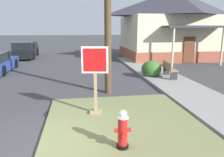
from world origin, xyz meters
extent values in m
plane|color=#3D3D3F|center=(0.00, 0.00, 0.00)|extent=(160.00, 160.00, 0.00)
cube|color=olive|center=(2.17, 1.23, 0.04)|extent=(4.43, 4.44, 0.08)
cube|color=gray|center=(5.58, 5.69, 0.06)|extent=(2.20, 17.87, 0.12)
cylinder|color=black|center=(1.88, -0.32, 0.12)|extent=(0.28, 0.28, 0.08)
cylinder|color=red|center=(1.88, -0.32, 0.48)|extent=(0.22, 0.22, 0.64)
cylinder|color=silver|center=(1.88, -0.32, 0.82)|extent=(0.25, 0.25, 0.03)
sphere|color=silver|center=(1.88, -0.32, 0.89)|extent=(0.19, 0.19, 0.19)
cube|color=silver|center=(1.88, -0.32, 0.96)|extent=(0.04, 0.04, 0.04)
cylinder|color=red|center=(1.73, -0.32, 0.51)|extent=(0.08, 0.09, 0.09)
cylinder|color=red|center=(2.03, -0.32, 0.51)|extent=(0.08, 0.09, 0.09)
cylinder|color=red|center=(1.88, -0.48, 0.46)|extent=(0.12, 0.09, 0.12)
cube|color=#A3845B|center=(1.45, 1.85, 1.11)|extent=(0.10, 0.10, 2.06)
cube|color=#A3845B|center=(1.45, 1.85, 0.12)|extent=(0.40, 0.34, 0.08)
cube|color=white|center=(1.44, 1.80, 1.80)|extent=(0.80, 0.15, 0.81)
cube|color=red|center=(1.44, 1.78, 1.80)|extent=(0.69, 0.13, 0.69)
cylinder|color=black|center=(0.14, 2.20, 0.01)|extent=(0.70, 0.70, 0.02)
cylinder|color=black|center=(-3.40, 11.33, 0.31)|extent=(0.23, 0.62, 0.62)
cylinder|color=black|center=(-3.38, 8.56, 0.31)|extent=(0.23, 0.62, 0.62)
sphere|color=white|center=(-3.73, 12.12, 0.47)|extent=(0.14, 0.14, 0.14)
cube|color=black|center=(-3.92, 16.74, 0.50)|extent=(2.22, 5.23, 0.68)
cube|color=black|center=(-3.88, 16.02, 1.14)|extent=(1.77, 1.43, 0.68)
cube|color=black|center=(-3.06, 17.69, 1.06)|extent=(0.22, 2.16, 0.44)
cube|color=black|center=(-4.89, 17.58, 1.06)|extent=(0.22, 2.16, 0.44)
cube|color=black|center=(-4.07, 19.25, 1.06)|extent=(1.74, 0.20, 0.44)
cylinder|color=black|center=(-2.93, 15.26, 0.38)|extent=(0.30, 0.77, 0.76)
cylinder|color=black|center=(-4.74, 15.15, 0.38)|extent=(0.30, 0.77, 0.76)
cylinder|color=black|center=(-3.11, 18.33, 0.38)|extent=(0.30, 0.77, 0.76)
cylinder|color=black|center=(-4.92, 18.22, 0.38)|extent=(0.30, 0.77, 0.76)
cube|color=#93704C|center=(5.85, 6.23, 0.56)|extent=(0.53, 1.45, 0.06)
cube|color=#93704C|center=(5.67, 6.25, 0.78)|extent=(0.18, 1.42, 0.38)
cube|color=#2D2D33|center=(5.79, 5.60, 0.33)|extent=(0.36, 0.09, 0.41)
cube|color=#2D2D33|center=(5.91, 6.86, 0.33)|extent=(0.36, 0.09, 0.41)
cube|color=brown|center=(9.53, 14.46, 0.45)|extent=(8.50, 6.52, 0.90)
cube|color=beige|center=(9.53, 14.46, 2.32)|extent=(8.33, 6.39, 2.84)
pyramid|color=#33333D|center=(9.53, 14.46, 4.85)|extent=(8.92, 6.84, 2.22)
cube|color=#33333D|center=(9.53, 10.50, 2.81)|extent=(4.67, 1.40, 0.16)
cylinder|color=beige|center=(7.62, 9.95, 1.40)|extent=(0.16, 0.16, 2.81)
cylinder|color=beige|center=(11.45, 9.95, 1.40)|extent=(0.16, 0.16, 2.81)
cube|color=brown|center=(9.53, 11.18, 1.05)|extent=(0.90, 0.06, 2.00)
ellipsoid|color=#376528|center=(4.99, 6.80, 0.48)|extent=(1.11, 1.11, 0.96)
camera|label=1|loc=(0.93, -4.74, 2.75)|focal=35.09mm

